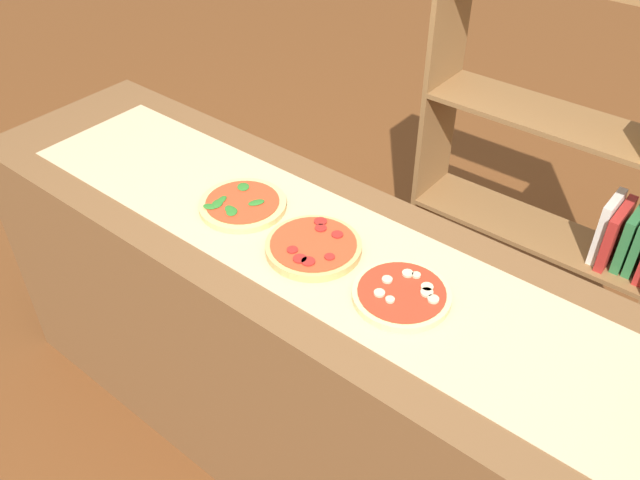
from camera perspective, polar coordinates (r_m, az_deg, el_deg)
The scene contains 7 objects.
ground_plane at distance 2.44m, azimuth -0.00°, elevation -17.58°, with size 12.00×12.00×0.00m, color brown.
counter at distance 2.07m, azimuth -0.00°, elevation -10.48°, with size 2.37×0.61×0.93m, color brown.
parchment_paper at distance 1.74m, azimuth -0.00°, elevation -0.49°, with size 1.96×0.42×0.00m, color tan.
pizza_spinach_0 at distance 1.88m, azimuth -6.65°, elevation 3.04°, with size 0.25×0.25×0.03m.
pizza_pepperoni_1 at distance 1.71m, azimuth -0.56°, elevation -0.58°, with size 0.25×0.25×0.03m.
pizza_mushroom_2 at distance 1.60m, azimuth 7.00°, elevation -4.62°, with size 0.24×0.24×0.03m.
bookshelf at distance 2.52m, azimuth 20.79°, elevation 3.54°, with size 0.93×0.27×1.41m.
Camera 1 is at (0.85, -1.04, 2.03)m, focal length 37.45 mm.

